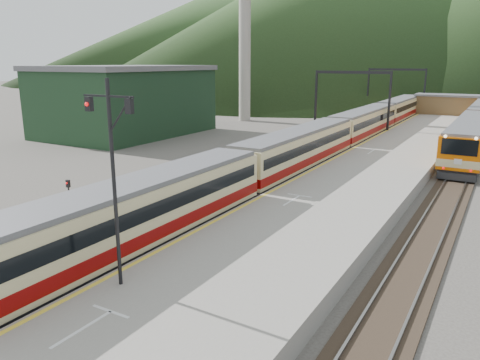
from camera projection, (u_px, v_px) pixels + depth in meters
The scene contains 15 objects.
track_main at pixel (331, 158), 45.10m from camera, with size 2.60×200.00×0.23m.
track_far at pixel (284, 153), 47.52m from camera, with size 2.60×200.00×0.23m.
track_second at pixel (461, 171), 39.53m from camera, with size 2.60×200.00×0.23m.
platform at pixel (385, 163), 40.60m from camera, with size 8.00×100.00×1.00m, color gray.
gantry_near at pixel (352, 91), 57.73m from camera, with size 9.55×0.25×8.00m.
gantry_far at pixel (396, 83), 78.72m from camera, with size 9.55×0.25×8.00m.
warehouse at pixel (126, 100), 59.30m from camera, with size 14.50×20.50×8.60m.
smokestack at pixel (245, 21), 70.57m from camera, with size 1.80×1.80×30.00m, color #9E998E.
station_shed at pixel (447, 104), 73.69m from camera, with size 9.40×4.40×3.10m.
hill_a at pixel (365, 7), 183.10m from camera, with size 180.00×180.00×60.00m, color #2C4820.
hill_d at pixel (248, 28), 264.45m from camera, with size 200.00×200.00×55.00m, color #2C4820.
main_train at pixel (337, 136), 45.96m from camera, with size 2.79×76.54×3.41m.
signal_mast at pixel (113, 164), 16.31m from camera, with size 2.20×0.25×7.51m.
short_signal_b at pixel (282, 149), 41.89m from camera, with size 0.26×0.23×2.27m.
short_signal_c at pixel (69, 193), 27.76m from camera, with size 0.24×0.19×2.27m.
Camera 1 is at (14.48, -2.73, 9.03)m, focal length 35.00 mm.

